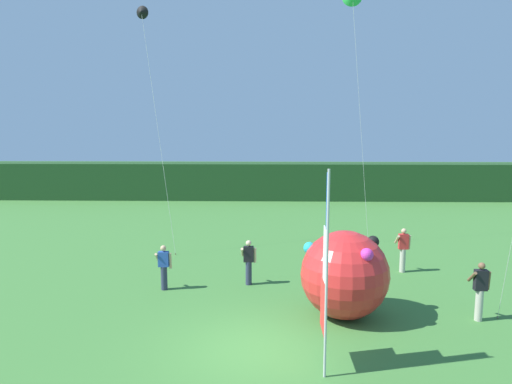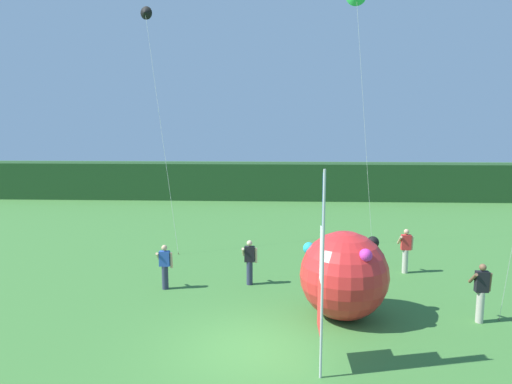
{
  "view_description": "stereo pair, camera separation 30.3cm",
  "coord_description": "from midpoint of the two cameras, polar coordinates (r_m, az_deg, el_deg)",
  "views": [
    {
      "loc": [
        0.34,
        -11.39,
        5.74
      ],
      "look_at": [
        -0.0,
        3.3,
        3.6
      ],
      "focal_mm": 33.1,
      "sensor_mm": 36.0,
      "label": 1
    },
    {
      "loc": [
        0.65,
        -11.38,
        5.74
      ],
      "look_at": [
        -0.0,
        3.3,
        3.6
      ],
      "focal_mm": 33.1,
      "sensor_mm": 36.0,
      "label": 2
    }
  ],
  "objects": [
    {
      "name": "person_far_right",
      "position": [
        19.2,
        16.91,
        -6.58
      ],
      "size": [
        0.55,
        0.48,
        1.73
      ],
      "color": "#B7B2A3",
      "rests_on": "ground"
    },
    {
      "name": "person_near_banner",
      "position": [
        16.85,
        -11.59,
        -8.78
      ],
      "size": [
        0.55,
        0.48,
        1.58
      ],
      "color": "#2D334C",
      "rests_on": "ground"
    },
    {
      "name": "ground_plane",
      "position": [
        12.76,
        -1.07,
        -18.43
      ],
      "size": [
        120.0,
        120.0,
        0.0
      ],
      "primitive_type": "plane",
      "color": "#3D7533"
    },
    {
      "name": "distant_treeline",
      "position": [
        35.98,
        0.56,
        1.33
      ],
      "size": [
        80.0,
        2.4,
        2.75
      ],
      "primitive_type": "cube",
      "color": "#1E421E",
      "rests_on": "ground"
    },
    {
      "name": "person_far_left",
      "position": [
        17.01,
        -1.41,
        -8.35
      ],
      "size": [
        0.55,
        0.48,
        1.63
      ],
      "color": "#2D334C",
      "rests_on": "ground"
    },
    {
      "name": "person_mid_field",
      "position": [
        15.4,
        24.93,
        -10.65
      ],
      "size": [
        0.55,
        0.48,
        1.76
      ],
      "color": "#B7B2A3",
      "rests_on": "ground"
    },
    {
      "name": "banner_flag",
      "position": [
        10.99,
        7.54,
        -10.07
      ],
      "size": [
        0.06,
        1.03,
        4.77
      ],
      "color": "#B7B7BC",
      "rests_on": "ground"
    },
    {
      "name": "inflatable_balloon",
      "position": [
        14.36,
        10.07,
        -9.78
      ],
      "size": [
        2.62,
        2.62,
        2.62
      ],
      "color": "red",
      "rests_on": "ground"
    },
    {
      "name": "kite_black_delta_1",
      "position": [
        22.74,
        -14.03,
        20.02
      ],
      "size": [
        1.86,
        1.66,
        10.88
      ],
      "color": "brown",
      "rests_on": "ground"
    }
  ]
}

